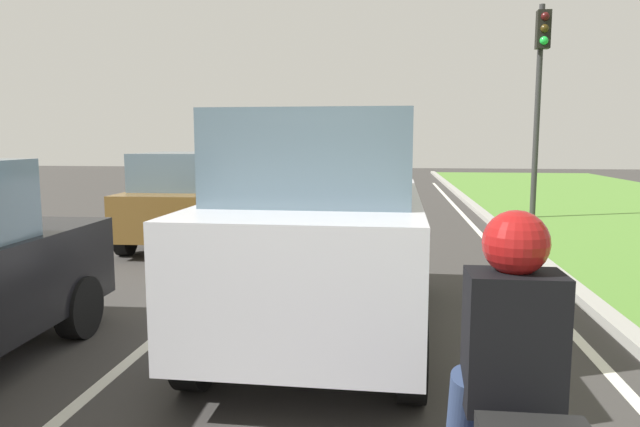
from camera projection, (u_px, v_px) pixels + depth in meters
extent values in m
plane|color=#383533|center=(306.00, 242.00, 11.39)|extent=(60.00, 60.00, 0.00)
cube|color=silver|center=(271.00, 241.00, 11.48)|extent=(0.12, 32.00, 0.01)
cube|color=silver|center=(492.00, 246.00, 10.95)|extent=(0.12, 32.00, 0.01)
cube|color=#9E9B93|center=(519.00, 244.00, 10.88)|extent=(0.24, 48.00, 0.12)
cube|color=silver|center=(325.00, 245.00, 6.01)|extent=(1.95, 4.52, 1.10)
cube|color=slate|center=(324.00, 155.00, 5.74)|extent=(1.73, 2.72, 0.80)
cylinder|color=black|center=(275.00, 263.00, 7.70)|extent=(0.23, 0.76, 0.76)
cylinder|color=black|center=(407.00, 267.00, 7.46)|extent=(0.23, 0.76, 0.76)
cylinder|color=black|center=(196.00, 343.00, 4.69)|extent=(0.23, 0.76, 0.76)
cylinder|color=black|center=(412.00, 353.00, 4.46)|extent=(0.23, 0.76, 0.76)
cylinder|color=black|center=(79.00, 307.00, 5.89)|extent=(0.24, 0.65, 0.64)
cube|color=brown|center=(189.00, 208.00, 11.20)|extent=(1.76, 3.75, 0.80)
cube|color=slate|center=(184.00, 171.00, 10.86)|extent=(1.54, 1.95, 0.68)
cylinder|color=black|center=(175.00, 219.00, 12.56)|extent=(0.24, 0.61, 0.60)
cylinder|color=black|center=(242.00, 220.00, 12.42)|extent=(0.24, 0.61, 0.60)
cylinder|color=black|center=(125.00, 238.00, 10.08)|extent=(0.24, 0.61, 0.60)
cylinder|color=black|center=(209.00, 240.00, 9.94)|extent=(0.24, 0.61, 0.60)
ellipsoid|color=#0C143F|center=(493.00, 387.00, 2.88)|extent=(0.29, 0.50, 0.24)
cube|color=black|center=(513.00, 342.00, 2.44)|extent=(0.40, 0.26, 0.60)
sphere|color=maroon|center=(516.00, 243.00, 2.41)|extent=(0.28, 0.28, 0.28)
cylinder|color=navy|center=(465.00, 411.00, 2.62)|extent=(0.16, 0.30, 0.45)
cylinder|color=navy|center=(542.00, 415.00, 2.58)|extent=(0.16, 0.30, 0.45)
cylinder|color=#2D2D2D|center=(537.00, 114.00, 14.28)|extent=(0.14, 0.14, 5.29)
cube|color=black|center=(543.00, 30.00, 13.82)|extent=(0.32, 0.24, 0.90)
sphere|color=#3F0F0F|center=(545.00, 16.00, 13.66)|extent=(0.20, 0.20, 0.20)
sphere|color=#382B0C|center=(545.00, 29.00, 13.69)|extent=(0.20, 0.20, 0.20)
sphere|color=green|center=(544.00, 41.00, 13.73)|extent=(0.20, 0.20, 0.20)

